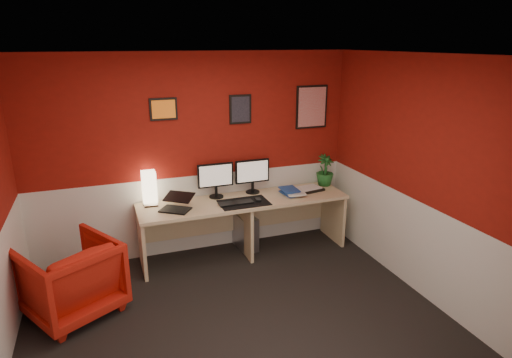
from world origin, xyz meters
The scene contains 25 objects.
ground centered at (0.00, 0.00, 0.00)m, with size 4.00×3.50×0.01m, color black.
ceiling centered at (0.00, 0.00, 2.50)m, with size 4.00×3.50×0.01m, color white.
wall_back centered at (0.00, 1.75, 1.25)m, with size 4.00×0.01×2.50m, color maroon.
wall_front centered at (0.00, -1.75, 1.25)m, with size 4.00×0.01×2.50m, color maroon.
wall_right centered at (2.00, 0.00, 1.25)m, with size 0.01×3.50×2.50m, color maroon.
wainscot_back centered at (0.00, 1.75, 0.50)m, with size 4.00×0.01×1.00m, color silver.
wainscot_right centered at (2.00, 0.00, 0.50)m, with size 0.01×3.50×1.00m, color silver.
desk centered at (0.52, 1.41, 0.36)m, with size 2.60×0.65×0.73m, color #CFB384.
shoji_lamp centered at (-0.60, 1.62, 0.93)m, with size 0.16×0.16×0.40m, color #FFE5B2.
laptop centered at (-0.35, 1.34, 0.84)m, with size 0.33×0.23×0.22m, color black.
monitor_left centered at (0.22, 1.61, 1.02)m, with size 0.45×0.06×0.58m, color black.
monitor_right centered at (0.71, 1.63, 1.02)m, with size 0.45×0.06×0.58m, color black.
desk_mat centered at (0.48, 1.30, 0.73)m, with size 0.60×0.38×0.01m, color black.
keyboard centered at (0.38, 1.30, 0.74)m, with size 0.42×0.14×0.02m, color black.
mouse centered at (0.66, 1.29, 0.75)m, with size 0.06×0.10×0.03m, color black.
book_bottom centered at (1.04, 1.38, 0.74)m, with size 0.20×0.27×0.03m, color #1F4491.
book_middle centered at (1.06, 1.37, 0.77)m, with size 0.23×0.32×0.02m, color silver.
book_top centered at (1.02, 1.39, 0.79)m, with size 0.20×0.27×0.03m, color #1F4491.
zen_tray centered at (1.43, 1.45, 0.74)m, with size 0.35×0.25×0.03m, color black.
potted_plant centered at (1.73, 1.58, 0.94)m, with size 0.23×0.23×0.42m, color #19591E.
pc_tower centered at (0.58, 1.57, 0.23)m, with size 0.20×0.45×0.45m, color #99999E.
armchair centered at (-1.50, 0.78, 0.38)m, with size 0.81×0.83×0.76m, color red.
art_left centered at (-0.35, 1.74, 1.85)m, with size 0.32×0.02×0.26m, color orange.
art_center centered at (0.59, 1.74, 1.80)m, with size 0.28×0.02×0.36m, color black.
art_right centered at (1.57, 1.74, 1.78)m, with size 0.44×0.02×0.56m, color red.
Camera 1 is at (-1.08, -3.40, 2.61)m, focal length 30.59 mm.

